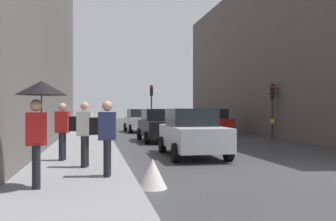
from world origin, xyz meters
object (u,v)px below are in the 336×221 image
Objects in this scene: car_red_sedan at (211,122)px; car_silver_hatchback at (192,132)px; traffic_light_far_median at (152,99)px; traffic_light_mid_street at (272,100)px; car_blue_van at (174,118)px; car_yellow_taxi at (189,119)px; car_dark_suv at (159,125)px; pedestrian_with_grey_backpack at (105,134)px; pedestrian_with_black_backpack at (83,130)px; car_white_compact at (139,121)px; pedestrian_in_red_jacket at (62,129)px; pedestrian_with_umbrella at (40,104)px; warning_sign_triangle at (153,174)px.

car_silver_hatchback is (-4.33, -10.50, 0.00)m from car_red_sedan.
traffic_light_far_median is 12.78m from traffic_light_mid_street.
car_red_sedan and car_blue_van have the same top height.
traffic_light_far_median is at bearing 166.84° from car_yellow_taxi.
pedestrian_with_grey_backpack is (-3.18, -10.44, 0.29)m from car_dark_suv.
pedestrian_with_black_backpack is at bearing -107.87° from car_blue_van.
car_dark_suv is 8.22m from car_white_compact.
car_white_compact is 16.34m from pedestrian_in_red_jacket.
pedestrian_with_umbrella is (-4.50, -11.41, 0.96)m from car_dark_suv.
car_dark_suv and car_yellow_taxi have the same top height.
pedestrian_with_black_backpack reaches higher than warning_sign_triangle.
pedestrian_with_umbrella is 2.78m from warning_sign_triangle.
car_red_sedan is 6.47× the size of warning_sign_triangle.
traffic_light_mid_street is at bearing -82.48° from car_blue_van.
traffic_light_mid_street reaches higher than warning_sign_triangle.
traffic_light_far_median is at bearing 85.68° from car_silver_hatchback.
pedestrian_with_grey_backpack reaches higher than warning_sign_triangle.
traffic_light_far_median is 6.15m from car_blue_van.
pedestrian_with_umbrella reaches higher than pedestrian_in_red_jacket.
traffic_light_mid_street is 0.78× the size of car_red_sedan.
pedestrian_with_umbrella is at bearing -91.44° from pedestrian_in_red_jacket.
traffic_light_mid_street is 0.76× the size of car_white_compact.
traffic_light_mid_street is 1.85× the size of pedestrian_in_red_jacket.
pedestrian_with_grey_backpack and pedestrian_in_red_jacket have the same top height.
car_silver_hatchback is (0.10, -6.25, 0.00)m from car_dark_suv.
pedestrian_with_black_backpack is at bearing -102.10° from car_white_compact.
pedestrian_with_black_backpack is at bearing -139.09° from traffic_light_mid_street.
traffic_light_far_median reaches higher than car_white_compact.
car_silver_hatchback is 0.99× the size of car_white_compact.
car_yellow_taxi is 2.00× the size of pedestrian_with_umbrella.
pedestrian_in_red_jacket is (-8.96, -24.25, 0.25)m from car_blue_van.
car_blue_van is at bearing 79.03° from car_silver_hatchback.
car_blue_van is 2.39× the size of pedestrian_in_red_jacket.
pedestrian_with_black_backpack is (-5.19, -20.71, -1.52)m from traffic_light_far_median.
car_white_compact is 17.59m from pedestrian_with_black_backpack.
pedestrian_in_red_jacket is at bearing 88.56° from pedestrian_with_umbrella.
car_dark_suv is 10.92m from pedestrian_with_grey_backpack.
car_blue_van is at bearing 72.16° from pedestrian_with_umbrella.
traffic_light_far_median is 2.20× the size of pedestrian_in_red_jacket.
warning_sign_triangle is (2.32, 0.19, -1.52)m from pedestrian_with_umbrella.
car_blue_van is 9.68m from car_white_compact.
pedestrian_in_red_jacket reaches higher than car_dark_suv.
pedestrian_in_red_jacket is (-4.40, -7.52, 0.25)m from car_dark_suv.
traffic_light_mid_street is 1.85× the size of pedestrian_with_black_backpack.
car_red_sedan is at bearing 67.60° from car_silver_hatchback.
car_red_sedan is 18.06m from pedestrian_with_umbrella.
car_yellow_taxi is at bearing 72.93° from warning_sign_triangle.
pedestrian_with_umbrella is 3.29× the size of warning_sign_triangle.
car_silver_hatchback is at bearing -104.75° from car_yellow_taxi.
car_white_compact is (-0.15, 14.47, 0.00)m from car_silver_hatchback.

